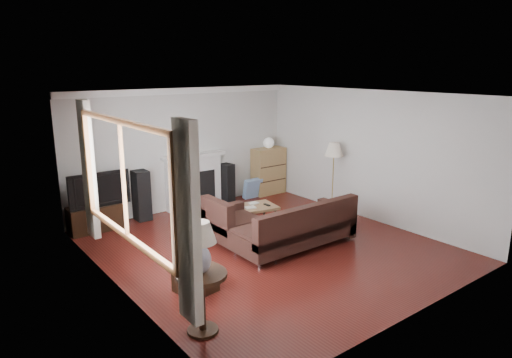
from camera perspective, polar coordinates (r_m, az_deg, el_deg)
room at (r=7.31m, az=1.43°, el=0.69°), size 5.10×5.60×2.54m
window at (r=5.87m, az=-16.24°, el=-0.19°), size 0.12×2.74×1.54m
curtain_near at (r=4.60m, az=-8.49°, el=-5.60°), size 0.10×0.35×2.10m
curtain_far at (r=7.32m, az=-20.19°, el=1.05°), size 0.10×0.35×2.10m
fireplace at (r=9.68m, az=-7.75°, el=-0.23°), size 1.40×0.26×1.15m
tv_stand at (r=8.82m, az=-19.42°, el=-4.62°), size 0.94×0.42×0.47m
television at (r=8.69m, az=-19.24°, el=-1.10°), size 1.09×0.14×0.63m
speaker_left at (r=9.10m, az=-14.12°, el=-2.00°), size 0.27×0.33×0.98m
speaker_right at (r=10.03m, az=-3.65°, el=-0.49°), size 0.28×0.32×0.85m
bookshelf at (r=10.66m, az=1.57°, el=1.02°), size 0.79×0.37×1.08m
globe_lamp at (r=10.53m, az=1.60°, el=4.54°), size 0.25×0.25×0.25m
sectional_sofa at (r=7.55m, az=4.88°, el=-5.86°), size 2.32×1.69×0.75m
coffee_table at (r=8.44m, az=-1.05°, el=-4.83°), size 1.15×0.76×0.41m
footstool at (r=6.25m, az=-7.59°, el=-12.13°), size 0.52×0.52×0.39m
floor_lamp at (r=9.36m, az=9.58°, el=0.13°), size 0.47×0.47×1.44m
side_table at (r=5.30m, az=-6.77°, el=-15.09°), size 0.58×0.58×0.72m
table_lamp at (r=5.02m, az=-6.98°, el=-8.56°), size 0.36×0.36×0.58m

